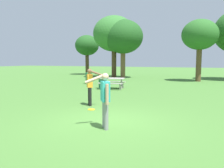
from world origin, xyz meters
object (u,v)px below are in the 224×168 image
Objects in this scene: picnic_table_near at (112,81)px; tree_tall_left at (87,46)px; trash_can_further_along at (89,78)px; tree_slender_mid at (200,35)px; trash_can_beside_table at (103,82)px; frisbee at (91,109)px; person_catcher at (105,96)px; tree_far_right at (123,37)px; tree_broad_center at (114,34)px; person_thrower at (90,84)px.

tree_tall_left reaches higher than picnic_table_near.
trash_can_further_along is at bearing 143.62° from picnic_table_near.
tree_slender_mid is at bearing 58.03° from picnic_table_near.
picnic_table_near is 0.35× the size of tree_tall_left.
frisbee is at bearing -68.12° from trash_can_beside_table.
person_catcher is 0.25× the size of tree_far_right.
tree_tall_left is at bearing 148.22° from tree_broad_center.
frisbee is at bearing -73.87° from picnic_table_near.
person_catcher is 19.72m from tree_far_right.
picnic_table_near is 2.01× the size of trash_can_further_along.
frisbee is 0.04× the size of tree_broad_center.
frisbee is 6.99m from trash_can_beside_table.
trash_can_beside_table is 3.49m from trash_can_further_along.
person_thrower is 1.71× the size of trash_can_further_along.
tree_broad_center is at bearing 96.49° from trash_can_further_along.
person_catcher is at bearing -68.06° from picnic_table_near.
trash_can_further_along is 8.89m from tree_broad_center.
person_catcher is 9.37m from picnic_table_near.
frisbee is 23.34m from tree_tall_left.
trash_can_beside_table is (-2.13, 5.71, -0.48)m from person_thrower.
trash_can_beside_table is 0.15× the size of tree_far_right.
trash_can_further_along is 0.15× the size of tree_far_right.
tree_tall_left is (-8.86, 13.46, 3.53)m from trash_can_beside_table.
tree_slender_mid reaches higher than person_thrower.
picnic_table_near is 0.27× the size of tree_broad_center.
person_catcher is 0.85× the size of picnic_table_near.
picnic_table_near is at bearing -73.71° from tree_far_right.
trash_can_beside_table and trash_can_further_along have the same top height.
trash_can_beside_table is 11.52m from tree_broad_center.
picnic_table_near reaches higher than frisbee.
tree_broad_center is (-5.47, 15.75, 4.06)m from person_thrower.
person_catcher reaches higher than picnic_table_near.
person_thrower reaches higher than frisbee.
picnic_table_near is 2.01× the size of trash_can_beside_table.
person_catcher is at bearing -54.17° from person_thrower.
tree_tall_left is 7.72m from tree_far_right.
person_thrower is at bearing -76.19° from picnic_table_near.
tree_tall_left is at bearing 123.35° from trash_can_beside_table.
tree_tall_left is at bearing 151.15° from tree_far_right.
tree_broad_center is at bearing 109.80° from frisbee.
frisbee is 0.05× the size of tree_far_right.
person_thrower is 3.53m from person_catcher.
picnic_table_near is (-1.43, 5.82, -0.40)m from person_thrower.
picnic_table_near is at bearing 8.96° from trash_can_beside_table.
trash_can_further_along is at bearing -92.84° from tree_far_right.
tree_slender_mid is at bearing -8.91° from tree_broad_center.
tree_broad_center is (-7.54, 18.62, 4.06)m from person_catcher.
frisbee is at bearing -60.11° from tree_tall_left.
trash_can_further_along is (-5.08, 8.93, 0.47)m from frisbee.
tree_slender_mid is at bearing 74.89° from person_thrower.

